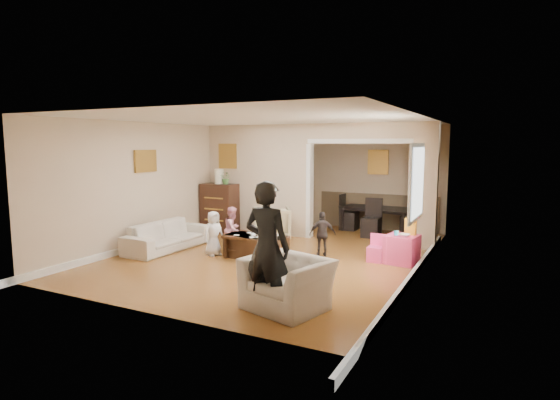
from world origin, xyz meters
The scene contains 27 objects.
floor centered at (0.00, 0.00, 0.00)m, with size 7.00×7.00×0.00m, color #A7672B.
partition_left centered at (-1.38, 1.80, 1.30)m, with size 2.75×0.18×2.60m, color #BFAA8B.
partition_right centered at (2.48, 1.80, 1.30)m, with size 0.55×0.18×2.60m, color #BFAA8B.
partition_header centered at (1.10, 1.80, 2.42)m, with size 2.22×0.18×0.35m, color #BFAA8B.
window_pane centered at (2.73, -0.40, 1.55)m, with size 0.03×0.95×1.10m, color white.
framed_art_partition centered at (-2.20, 1.70, 1.85)m, with size 0.45×0.03×0.55m, color brown.
framed_art_sofa_wall centered at (-2.71, -0.60, 1.80)m, with size 0.03×0.55×0.40m, color brown.
framed_art_alcove centered at (1.10, 3.44, 1.70)m, with size 0.45×0.03×0.55m, color brown.
sofa centered at (-2.17, -0.63, 0.28)m, with size 1.92×0.75×0.56m, color beige.
armchair_back centered at (-0.70, 1.18, 0.37)m, with size 0.79×0.82×0.74m, color tan.
armchair_front centered at (1.49, -2.54, 0.33)m, with size 1.03×0.90×0.67m, color beige.
dresser centered at (-2.27, 1.42, 0.59)m, with size 0.86×0.48×1.18m, color black.
table_lamp centered at (-2.27, 1.42, 1.36)m, with size 0.22×0.22×0.36m, color beige.
potted_plant centered at (-2.07, 1.42, 1.33)m, with size 0.27×0.23×0.30m, color #3E672D.
coffee_table centered at (-0.17, -0.47, 0.22)m, with size 1.17×0.59×0.44m, color #3B2212.
coffee_cup centered at (-0.07, -0.52, 0.48)m, with size 0.09×0.09×0.09m, color white.
play_table centered at (2.36, 0.43, 0.26)m, with size 0.54×0.54×0.52m, color #E03B78.
cereal_box centered at (2.48, 0.53, 0.67)m, with size 0.20×0.07×0.30m, color yellow.
cyan_cup centered at (2.26, 0.38, 0.56)m, with size 0.08×0.08×0.08m, color #29AACD.
toy_block centered at (2.24, 0.55, 0.54)m, with size 0.08×0.06×0.05m, color #B83317.
play_bowl centered at (2.41, 0.31, 0.54)m, with size 0.21×0.21×0.05m, color white.
dining_table centered at (1.24, 3.08, 0.31)m, with size 1.76×0.98×0.62m, color black.
adult_person centered at (1.33, -2.80, 0.85)m, with size 0.62×0.41×1.71m, color black.
child_kneel_a centered at (-1.02, -0.62, 0.43)m, with size 0.42×0.28×0.87m, color silver.
child_kneel_b centered at (-0.87, -0.17, 0.45)m, with size 0.44×0.34×0.90m, color pink.
child_toddler centered at (0.88, 0.28, 0.43)m, with size 0.51×0.21×0.86m, color black.
craft_papers centered at (-0.14, -0.45, 0.44)m, with size 0.86×0.50×0.00m.
Camera 1 is at (3.99, -7.73, 2.16)m, focal length 29.06 mm.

